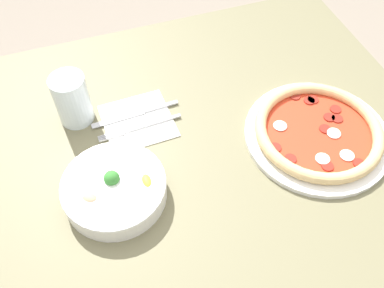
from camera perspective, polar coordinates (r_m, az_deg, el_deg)
name	(u,v)px	position (r m, az deg, el deg)	size (l,w,h in m)	color
ground_plane	(200,286)	(1.60, 1.12, -18.37)	(8.00, 8.00, 0.00)	gray
dining_table	(205,190)	(1.01, 1.69, -6.21)	(1.03, 1.09, 0.75)	#706B4C
pizza	(318,132)	(1.00, 16.44, 1.52)	(0.33, 0.33, 0.04)	white
bowl	(115,188)	(0.88, -10.26, -5.85)	(0.21, 0.21, 0.07)	white
napkin	(138,121)	(1.01, -7.24, 3.08)	(0.16, 0.16, 0.00)	white
fork	(141,127)	(0.99, -6.80, 2.29)	(0.02, 0.20, 0.00)	silver
knife	(139,113)	(1.02, -7.04, 4.14)	(0.02, 0.21, 0.01)	silver
glass	(72,99)	(1.00, -15.70, 5.75)	(0.08, 0.08, 0.12)	silver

